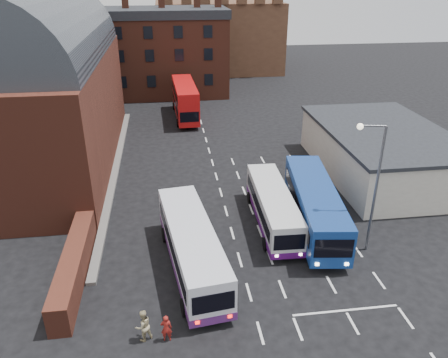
{
  "coord_description": "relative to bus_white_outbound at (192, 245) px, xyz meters",
  "views": [
    {
      "loc": [
        -4.14,
        -20.5,
        16.92
      ],
      "look_at": [
        0.0,
        10.0,
        2.2
      ],
      "focal_mm": 35.0,
      "sensor_mm": 36.0,
      "label": 1
    }
  ],
  "objects": [
    {
      "name": "pedestrian_beige",
      "position": [
        -2.84,
        -5.51,
        -0.89
      ],
      "size": [
        1.09,
        1.01,
        1.79
      ],
      "primitive_type": "imported",
      "rotation": [
        0.0,
        0.0,
        3.65
      ],
      "color": "tan",
      "rests_on": "ground"
    },
    {
      "name": "forecourt_wall",
      "position": [
        -7.11,
        0.1,
        -0.88
      ],
      "size": [
        1.2,
        10.0,
        1.8
      ],
      "primitive_type": "cube",
      "color": "#602B1E",
      "rests_on": "ground"
    },
    {
      "name": "bus_white_inbound",
      "position": [
        6.18,
        4.5,
        -0.19
      ],
      "size": [
        2.73,
        9.97,
        2.7
      ],
      "rotation": [
        0.0,
        0.0,
        3.11
      ],
      "color": "silver",
      "rests_on": "ground"
    },
    {
      "name": "railway_station",
      "position": [
        -12.41,
        19.1,
        5.85
      ],
      "size": [
        12.0,
        28.0,
        16.0
      ],
      "color": "#602B1E",
      "rests_on": "ground"
    },
    {
      "name": "ground",
      "position": [
        3.09,
        -1.9,
        -1.78
      ],
      "size": [
        180.0,
        180.0,
        0.0
      ],
      "primitive_type": "plane",
      "color": "black"
    },
    {
      "name": "cream_building",
      "position": [
        18.09,
        12.1,
        0.37
      ],
      "size": [
        10.4,
        16.4,
        4.25
      ],
      "color": "beige",
      "rests_on": "ground"
    },
    {
      "name": "street_lamp",
      "position": [
        11.38,
        0.56,
        3.55
      ],
      "size": [
        1.78,
        0.56,
        8.83
      ],
      "rotation": [
        0.0,
        0.0,
        -0.19
      ],
      "color": "slate",
      "rests_on": "ground"
    },
    {
      "name": "bus_white_outbound",
      "position": [
        0.0,
        0.0,
        0.0
      ],
      "size": [
        3.92,
        11.3,
        3.02
      ],
      "rotation": [
        0.0,
        0.0,
        0.13
      ],
      "color": "silver",
      "rests_on": "ground"
    },
    {
      "name": "bus_blue",
      "position": [
        9.06,
        3.87,
        0.09
      ],
      "size": [
        4.1,
        11.85,
        3.17
      ],
      "rotation": [
        0.0,
        0.0,
        3.01
      ],
      "color": "navy",
      "rests_on": "ground"
    },
    {
      "name": "bus_red_double",
      "position": [
        1.31,
        31.23,
        0.54
      ],
      "size": [
        3.03,
        10.99,
        4.36
      ],
      "rotation": [
        0.0,
        0.0,
        3.17
      ],
      "color": "red",
      "rests_on": "ground"
    },
    {
      "name": "brick_terrace",
      "position": [
        -2.91,
        44.1,
        3.72
      ],
      "size": [
        22.0,
        10.0,
        11.0
      ],
      "primitive_type": "cube",
      "color": "brown",
      "rests_on": "ground"
    },
    {
      "name": "castle_keep",
      "position": [
        9.09,
        64.1,
        4.22
      ],
      "size": [
        22.0,
        22.0,
        12.0
      ],
      "primitive_type": "cube",
      "color": "brown",
      "rests_on": "ground"
    },
    {
      "name": "pedestrian_red",
      "position": [
        -1.7,
        -5.72,
        -1.0
      ],
      "size": [
        0.59,
        0.41,
        1.56
      ],
      "primitive_type": "imported",
      "rotation": [
        0.0,
        0.0,
        3.08
      ],
      "color": "maroon",
      "rests_on": "ground"
    }
  ]
}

